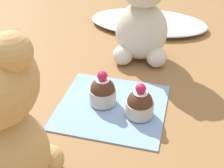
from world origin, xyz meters
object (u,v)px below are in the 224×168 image
Objects in this scene: teaspoon at (15,75)px; cupcake_near_cream_bear at (103,91)px; teddy_bear_cream at (142,15)px; cupcake_near_tan_bear at (140,104)px; teddy_bear_tan at (0,116)px.

cupcake_near_cream_bear is at bearing -113.36° from teaspoon.
cupcake_near_tan_bear is (0.04, -0.22, -0.08)m from teddy_bear_cream.
teddy_bear_cream reaches higher than cupcake_near_tan_bear.
cupcake_near_cream_bear is at bearing -105.78° from teddy_bear_tan.
teddy_bear_tan reaches higher than teaspoon.
teddy_bear_tan is 3.56× the size of cupcake_near_cream_bear.
teddy_bear_cream is 2.21× the size of teaspoon.
cupcake_near_cream_bear is at bearing 166.48° from cupcake_near_tan_bear.
teaspoon is (-0.30, 0.07, -0.03)m from cupcake_near_tan_bear.
teddy_bear_tan is 0.24m from cupcake_near_cream_bear.
teddy_bear_cream reaches higher than cupcake_near_cream_bear.
cupcake_near_cream_bear is 1.04× the size of cupcake_near_tan_bear.
cupcake_near_tan_bear is at bearing -113.75° from teaspoon.
teddy_bear_tan is (-0.11, -0.41, 0.02)m from teddy_bear_cream.
teddy_bear_tan is 0.26m from cupcake_near_tan_bear.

